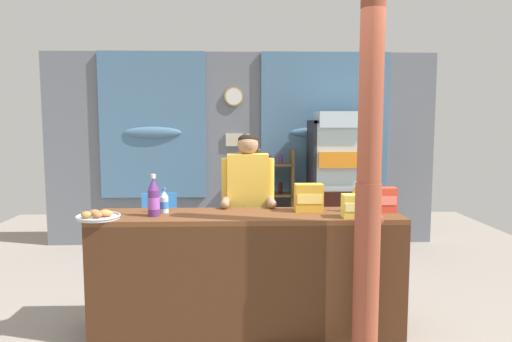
{
  "coord_description": "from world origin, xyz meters",
  "views": [
    {
      "loc": [
        -0.02,
        -3.26,
        1.72
      ],
      "look_at": [
        0.13,
        0.9,
        1.28
      ],
      "focal_mm": 32.46,
      "sensor_mm": 36.0,
      "label": 1
    }
  ],
  "objects_px": {
    "timber_post": "(369,190)",
    "snack_box_instant_noodle": "(353,206)",
    "soda_bottle_orange_soda": "(356,199)",
    "soda_bottle_water": "(164,202)",
    "shopkeeper": "(248,200)",
    "soda_bottle_grape_soda": "(154,198)",
    "snack_box_choco_powder": "(309,198)",
    "plastic_lawn_chair": "(159,225)",
    "drink_fridge": "(339,176)",
    "pastry_tray": "(98,216)",
    "snack_box_crackers": "(385,200)",
    "stall_counter": "(248,264)",
    "bottle_shelf_rack": "(276,198)"
  },
  "relations": [
    {
      "from": "pastry_tray",
      "to": "plastic_lawn_chair",
      "type": "bearing_deg",
      "value": 86.48
    },
    {
      "from": "timber_post",
      "to": "plastic_lawn_chair",
      "type": "relative_size",
      "value": 3.0
    },
    {
      "from": "bottle_shelf_rack",
      "to": "snack_box_choco_powder",
      "type": "bearing_deg",
      "value": -87.64
    },
    {
      "from": "shopkeeper",
      "to": "soda_bottle_grape_soda",
      "type": "relative_size",
      "value": 4.8
    },
    {
      "from": "soda_bottle_water",
      "to": "snack_box_crackers",
      "type": "distance_m",
      "value": 1.83
    },
    {
      "from": "timber_post",
      "to": "plastic_lawn_chair",
      "type": "xyz_separation_m",
      "value": [
        -1.9,
        2.25,
        -0.74
      ]
    },
    {
      "from": "drink_fridge",
      "to": "pastry_tray",
      "type": "height_order",
      "value": "drink_fridge"
    },
    {
      "from": "soda_bottle_orange_soda",
      "to": "snack_box_choco_powder",
      "type": "bearing_deg",
      "value": 174.26
    },
    {
      "from": "soda_bottle_water",
      "to": "snack_box_instant_noodle",
      "type": "xyz_separation_m",
      "value": [
        1.51,
        -0.24,
        0.0
      ]
    },
    {
      "from": "drink_fridge",
      "to": "soda_bottle_grape_soda",
      "type": "xyz_separation_m",
      "value": [
        -1.98,
        -2.33,
        0.1
      ]
    },
    {
      "from": "shopkeeper",
      "to": "timber_post",
      "type": "bearing_deg",
      "value": -48.12
    },
    {
      "from": "soda_bottle_water",
      "to": "soda_bottle_grape_soda",
      "type": "bearing_deg",
      "value": -114.76
    },
    {
      "from": "stall_counter",
      "to": "soda_bottle_grape_soda",
      "type": "height_order",
      "value": "soda_bottle_grape_soda"
    },
    {
      "from": "stall_counter",
      "to": "drink_fridge",
      "type": "height_order",
      "value": "drink_fridge"
    },
    {
      "from": "soda_bottle_orange_soda",
      "to": "snack_box_instant_noodle",
      "type": "bearing_deg",
      "value": -109.78
    },
    {
      "from": "soda_bottle_orange_soda",
      "to": "snack_box_crackers",
      "type": "distance_m",
      "value": 0.24
    },
    {
      "from": "drink_fridge",
      "to": "snack_box_instant_noodle",
      "type": "xyz_separation_m",
      "value": [
        -0.41,
        -2.44,
        0.05
      ]
    },
    {
      "from": "soda_bottle_orange_soda",
      "to": "soda_bottle_water",
      "type": "relative_size",
      "value": 1.2
    },
    {
      "from": "stall_counter",
      "to": "soda_bottle_orange_soda",
      "type": "relative_size",
      "value": 9.89
    },
    {
      "from": "drink_fridge",
      "to": "pastry_tray",
      "type": "relative_size",
      "value": 5.51
    },
    {
      "from": "drink_fridge",
      "to": "pastry_tray",
      "type": "bearing_deg",
      "value": -134.62
    },
    {
      "from": "shopkeeper",
      "to": "snack_box_choco_powder",
      "type": "relative_size",
      "value": 6.99
    },
    {
      "from": "stall_counter",
      "to": "pastry_tray",
      "type": "height_order",
      "value": "pastry_tray"
    },
    {
      "from": "stall_counter",
      "to": "plastic_lawn_chair",
      "type": "xyz_separation_m",
      "value": [
        -1.04,
        1.9,
        -0.1
      ]
    },
    {
      "from": "timber_post",
      "to": "drink_fridge",
      "type": "xyz_separation_m",
      "value": [
        0.37,
        2.73,
        -0.21
      ]
    },
    {
      "from": "soda_bottle_orange_soda",
      "to": "snack_box_crackers",
      "type": "relative_size",
      "value": 1.24
    },
    {
      "from": "soda_bottle_orange_soda",
      "to": "snack_box_choco_powder",
      "type": "distance_m",
      "value": 0.39
    },
    {
      "from": "soda_bottle_grape_soda",
      "to": "snack_box_choco_powder",
      "type": "bearing_deg",
      "value": 7.23
    },
    {
      "from": "plastic_lawn_chair",
      "to": "soda_bottle_orange_soda",
      "type": "relative_size",
      "value": 3.41
    },
    {
      "from": "snack_box_instant_noodle",
      "to": "drink_fridge",
      "type": "bearing_deg",
      "value": 80.39
    },
    {
      "from": "soda_bottle_grape_soda",
      "to": "snack_box_choco_powder",
      "type": "relative_size",
      "value": 1.46
    },
    {
      "from": "drink_fridge",
      "to": "snack_box_crackers",
      "type": "distance_m",
      "value": 2.23
    },
    {
      "from": "bottle_shelf_rack",
      "to": "snack_box_choco_powder",
      "type": "distance_m",
      "value": 2.38
    },
    {
      "from": "snack_box_choco_powder",
      "to": "shopkeeper",
      "type": "bearing_deg",
      "value": 141.85
    },
    {
      "from": "plastic_lawn_chair",
      "to": "snack_box_instant_noodle",
      "type": "xyz_separation_m",
      "value": [
        1.86,
        -1.96,
        0.58
      ]
    },
    {
      "from": "bottle_shelf_rack",
      "to": "soda_bottle_water",
      "type": "xyz_separation_m",
      "value": [
        -1.1,
        -2.38,
        0.36
      ]
    },
    {
      "from": "soda_bottle_water",
      "to": "plastic_lawn_chair",
      "type": "bearing_deg",
      "value": 101.58
    },
    {
      "from": "shopkeeper",
      "to": "snack_box_crackers",
      "type": "distance_m",
      "value": 1.22
    },
    {
      "from": "stall_counter",
      "to": "soda_bottle_water",
      "type": "xyz_separation_m",
      "value": [
        -0.69,
        0.17,
        0.48
      ]
    },
    {
      "from": "timber_post",
      "to": "shopkeeper",
      "type": "xyz_separation_m",
      "value": [
        -0.85,
        0.95,
        -0.22
      ]
    },
    {
      "from": "soda_bottle_grape_soda",
      "to": "stall_counter",
      "type": "bearing_deg",
      "value": -3.19
    },
    {
      "from": "soda_bottle_orange_soda",
      "to": "plastic_lawn_chair",
      "type": "bearing_deg",
      "value": 138.23
    },
    {
      "from": "bottle_shelf_rack",
      "to": "snack_box_choco_powder",
      "type": "height_order",
      "value": "bottle_shelf_rack"
    },
    {
      "from": "timber_post",
      "to": "snack_box_instant_noodle",
      "type": "height_order",
      "value": "timber_post"
    },
    {
      "from": "timber_post",
      "to": "snack_box_instant_noodle",
      "type": "distance_m",
      "value": 0.34
    },
    {
      "from": "shopkeeper",
      "to": "soda_bottle_water",
      "type": "distance_m",
      "value": 0.82
    },
    {
      "from": "soda_bottle_grape_soda",
      "to": "snack_box_crackers",
      "type": "distance_m",
      "value": 1.89
    },
    {
      "from": "timber_post",
      "to": "shopkeeper",
      "type": "bearing_deg",
      "value": 131.88
    },
    {
      "from": "soda_bottle_grape_soda",
      "to": "snack_box_crackers",
      "type": "xyz_separation_m",
      "value": [
        1.89,
        0.11,
        -0.04
      ]
    },
    {
      "from": "snack_box_instant_noodle",
      "to": "soda_bottle_orange_soda",
      "type": "bearing_deg",
      "value": 70.22
    }
  ]
}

